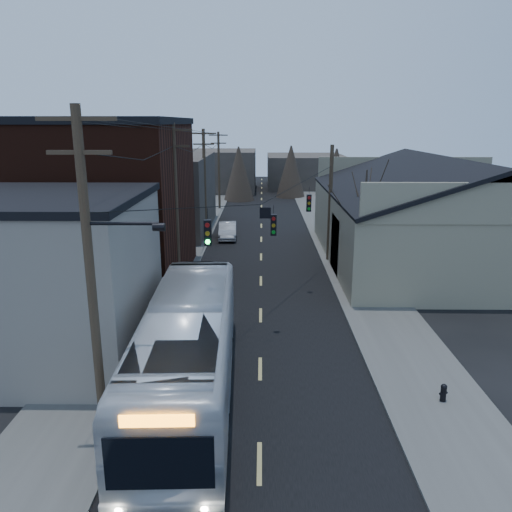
# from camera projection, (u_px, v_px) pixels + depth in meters

# --- Properties ---
(road_surface) EXTENTS (9.00, 110.00, 0.02)m
(road_surface) POSITION_uv_depth(u_px,v_px,m) (261.00, 245.00, 42.16)
(road_surface) COLOR black
(road_surface) RESTS_ON ground
(sidewalk_left) EXTENTS (4.00, 110.00, 0.12)m
(sidewalk_left) POSITION_uv_depth(u_px,v_px,m) (185.00, 244.00, 42.22)
(sidewalk_left) COLOR #474744
(sidewalk_left) RESTS_ON ground
(sidewalk_right) EXTENTS (4.00, 110.00, 0.12)m
(sidewalk_right) POSITION_uv_depth(u_px,v_px,m) (338.00, 244.00, 42.07)
(sidewalk_right) COLOR #474744
(sidewalk_right) RESTS_ON ground
(building_clapboard) EXTENTS (8.00, 8.00, 7.00)m
(building_clapboard) POSITION_uv_depth(u_px,v_px,m) (48.00, 281.00, 21.08)
(building_clapboard) COLOR gray
(building_clapboard) RESTS_ON ground
(building_brick) EXTENTS (10.00, 12.00, 10.00)m
(building_brick) POSITION_uv_depth(u_px,v_px,m) (102.00, 205.00, 31.32)
(building_brick) COLOR black
(building_brick) RESTS_ON ground
(building_left_far) EXTENTS (9.00, 14.00, 7.00)m
(building_left_far) POSITION_uv_depth(u_px,v_px,m) (161.00, 194.00, 47.16)
(building_left_far) COLOR #37312C
(building_left_far) RESTS_ON ground
(warehouse) EXTENTS (16.16, 20.60, 7.73)m
(warehouse) POSITION_uv_depth(u_px,v_px,m) (439.00, 226.00, 36.48)
(warehouse) COLOR gray
(warehouse) RESTS_ON ground
(building_far_left) EXTENTS (10.00, 12.00, 6.00)m
(building_far_left) POSITION_uv_depth(u_px,v_px,m) (222.00, 171.00, 75.26)
(building_far_left) COLOR #37312C
(building_far_left) RESTS_ON ground
(building_far_right) EXTENTS (12.00, 14.00, 5.00)m
(building_far_right) POSITION_uv_depth(u_px,v_px,m) (305.00, 171.00, 80.07)
(building_far_right) COLOR #37312C
(building_far_right) RESTS_ON ground
(bare_tree) EXTENTS (0.40, 0.40, 7.20)m
(bare_tree) POSITION_uv_depth(u_px,v_px,m) (364.00, 227.00, 31.50)
(bare_tree) COLOR black
(bare_tree) RESTS_ON ground
(utility_lines) EXTENTS (11.24, 45.28, 10.50)m
(utility_lines) POSITION_uv_depth(u_px,v_px,m) (217.00, 196.00, 35.26)
(utility_lines) COLOR #382B1E
(utility_lines) RESTS_ON ground
(bus) EXTENTS (3.62, 13.49, 3.73)m
(bus) POSITION_uv_depth(u_px,v_px,m) (188.00, 348.00, 18.60)
(bus) COLOR silver
(bus) RESTS_ON ground
(parked_car) EXTENTS (1.75, 4.44, 1.44)m
(parked_car) POSITION_uv_depth(u_px,v_px,m) (228.00, 231.00, 44.28)
(parked_car) COLOR #94969B
(parked_car) RESTS_ON ground
(fire_hydrant) EXTENTS (0.33, 0.23, 0.68)m
(fire_hydrant) POSITION_uv_depth(u_px,v_px,m) (443.00, 392.00, 18.20)
(fire_hydrant) COLOR black
(fire_hydrant) RESTS_ON sidewalk_right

